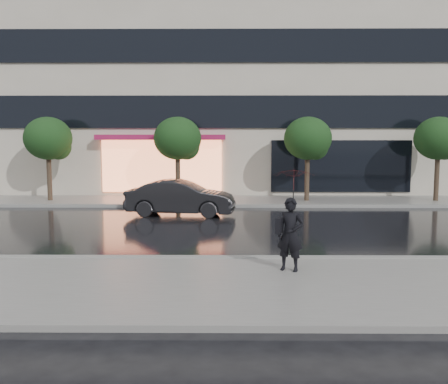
{
  "coord_description": "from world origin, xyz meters",
  "views": [
    {
      "loc": [
        -0.66,
        -13.08,
        3.1
      ],
      "look_at": [
        -0.79,
        2.06,
        1.4
      ],
      "focal_mm": 40.0,
      "sensor_mm": 36.0,
      "label": 1
    }
  ],
  "objects": [
    {
      "name": "parked_car",
      "position": [
        -2.52,
        6.27,
        0.7
      ],
      "size": [
        4.35,
        1.91,
        1.39
      ],
      "primitive_type": "imported",
      "rotation": [
        0.0,
        0.0,
        1.46
      ],
      "color": "black",
      "rests_on": "ground"
    },
    {
      "name": "curb_near",
      "position": [
        0.0,
        -1.0,
        0.07
      ],
      "size": [
        60.0,
        0.25,
        0.14
      ],
      "primitive_type": "cube",
      "color": "gray",
      "rests_on": "ground"
    },
    {
      "name": "pedestrian_with_umbrella",
      "position": [
        0.75,
        -2.23,
        1.6
      ],
      "size": [
        1.17,
        1.18,
        2.28
      ],
      "rotation": [
        0.0,
        0.0,
        -0.4
      ],
      "color": "black",
      "rests_on": "sidewalk_near"
    },
    {
      "name": "tree_mid_west",
      "position": [
        -2.94,
        10.03,
        2.92
      ],
      "size": [
        2.2,
        2.2,
        3.99
      ],
      "color": "#33261C",
      "rests_on": "ground"
    },
    {
      "name": "tree_mid_east",
      "position": [
        3.06,
        10.03,
        2.92
      ],
      "size": [
        2.2,
        2.2,
        3.99
      ],
      "color": "#33261C",
      "rests_on": "ground"
    },
    {
      "name": "curb_far",
      "position": [
        0.0,
        8.5,
        0.07
      ],
      "size": [
        60.0,
        0.25,
        0.14
      ],
      "primitive_type": "cube",
      "color": "gray",
      "rests_on": "ground"
    },
    {
      "name": "ground",
      "position": [
        0.0,
        0.0,
        0.0
      ],
      "size": [
        120.0,
        120.0,
        0.0
      ],
      "primitive_type": "plane",
      "color": "black",
      "rests_on": "ground"
    },
    {
      "name": "sidewalk_far",
      "position": [
        0.0,
        10.25,
        0.06
      ],
      "size": [
        60.0,
        3.5,
        0.12
      ],
      "primitive_type": "cube",
      "color": "slate",
      "rests_on": "ground"
    },
    {
      "name": "office_building",
      "position": [
        -0.0,
        17.97,
        9.0
      ],
      "size": [
        30.0,
        12.76,
        18.0
      ],
      "color": "beige",
      "rests_on": "ground"
    },
    {
      "name": "tree_far_west",
      "position": [
        -8.94,
        10.03,
        2.92
      ],
      "size": [
        2.2,
        2.2,
        3.99
      ],
      "color": "#33261C",
      "rests_on": "ground"
    },
    {
      "name": "sidewalk_near",
      "position": [
        0.0,
        -3.25,
        0.06
      ],
      "size": [
        60.0,
        4.5,
        0.12
      ],
      "primitive_type": "cube",
      "color": "slate",
      "rests_on": "ground"
    },
    {
      "name": "tree_far_east",
      "position": [
        9.06,
        10.03,
        2.92
      ],
      "size": [
        2.2,
        2.2,
        3.99
      ],
      "color": "#33261C",
      "rests_on": "ground"
    }
  ]
}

